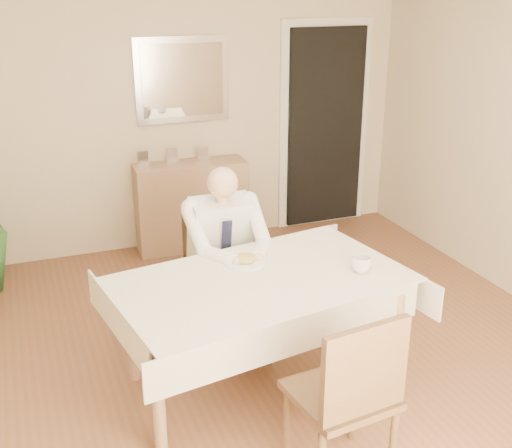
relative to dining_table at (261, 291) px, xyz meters
name	(u,v)px	position (x,y,z in m)	size (l,w,h in m)	color
room	(278,187)	(0.11, 0.01, 0.63)	(5.00, 5.02, 2.60)	brown
doorway	(325,128)	(1.66, 2.48, 0.33)	(0.96, 0.07, 2.10)	silver
mirror	(182,80)	(0.22, 2.48, 0.88)	(0.86, 0.04, 0.76)	silver
dining_table	(261,291)	(0.00, 0.00, 0.00)	(1.87, 1.29, 0.75)	#8C6B4C
chair_far	(216,261)	(0.00, 0.88, -0.17)	(0.47, 0.47, 0.88)	#49301B
chair_near	(350,391)	(0.10, -0.92, -0.12)	(0.51, 0.51, 0.98)	#49301B
seated_man	(228,250)	(0.00, 0.59, 0.02)	(0.48, 0.72, 1.24)	white
plate	(245,262)	(-0.01, 0.24, 0.09)	(0.26, 0.26, 0.02)	white
food	(244,259)	(-0.01, 0.24, 0.11)	(0.14, 0.14, 0.06)	olive
knife	(254,262)	(0.03, 0.18, 0.11)	(0.01, 0.01, 0.13)	silver
fork	(242,264)	(-0.05, 0.18, 0.11)	(0.01, 0.01, 0.13)	silver
coffee_mug	(361,264)	(0.60, -0.13, 0.13)	(0.12, 0.12, 0.10)	white
sideboard	(192,205)	(0.22, 2.33, -0.26)	(1.03, 0.35, 0.82)	#8C6B4C
photo_frame_left	(143,159)	(-0.20, 2.38, 0.22)	(0.10, 0.02, 0.14)	silver
photo_frame_center	(172,156)	(0.07, 2.39, 0.22)	(0.10, 0.02, 0.14)	silver
photo_frame_right	(203,154)	(0.35, 2.35, 0.22)	(0.10, 0.02, 0.14)	silver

